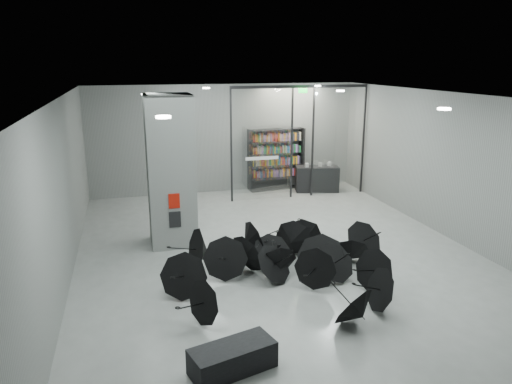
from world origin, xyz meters
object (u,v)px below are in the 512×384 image
object	(u,v)px
bookshelf	(276,159)
umbrella_cluster	(290,264)
shop_counter	(317,179)
column	(171,171)
bench	(233,358)

from	to	relation	value
bookshelf	umbrella_cluster	xyz separation A→B (m)	(-2.05, -7.64, -0.86)
shop_counter	umbrella_cluster	size ratio (longest dim) A/B	0.27
column	shop_counter	xyz separation A→B (m)	(5.82, 4.01, -1.52)
column	umbrella_cluster	bearing A→B (deg)	-50.71
bookshelf	umbrella_cluster	distance (m)	7.96
bookshelf	shop_counter	size ratio (longest dim) A/B	1.46
bench	bookshelf	world-z (taller)	bookshelf
shop_counter	umbrella_cluster	bearing A→B (deg)	-103.34
column	bench	size ratio (longest dim) A/B	2.93
bookshelf	umbrella_cluster	bearing A→B (deg)	-113.08
column	bench	world-z (taller)	column
bookshelf	shop_counter	world-z (taller)	bookshelf
bookshelf	shop_counter	distance (m)	1.73
column	shop_counter	size ratio (longest dim) A/B	2.50
column	umbrella_cluster	size ratio (longest dim) A/B	0.68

